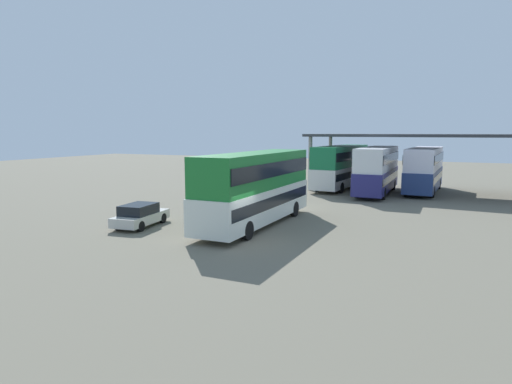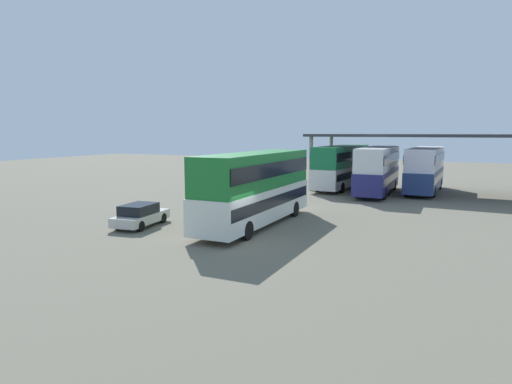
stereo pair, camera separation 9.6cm
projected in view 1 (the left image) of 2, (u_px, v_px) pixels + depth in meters
ground_plane at (241, 242)px, 22.17m from camera, size 140.00×140.00×0.00m
double_decker_main at (256, 186)px, 25.99m from camera, size 2.85×11.44×4.34m
parked_hatchback at (140, 215)px, 25.79m from camera, size 2.06×4.12×1.35m
double_decker_near_canopy at (341, 165)px, 43.03m from camera, size 3.53×10.68×4.21m
double_decker_mid_row at (377, 168)px, 39.28m from camera, size 2.58×10.48×4.20m
double_decker_far_right at (424, 168)px, 40.25m from camera, size 3.03×10.26×4.11m
depot_canopy at (441, 137)px, 38.60m from camera, size 24.13×8.98×5.36m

